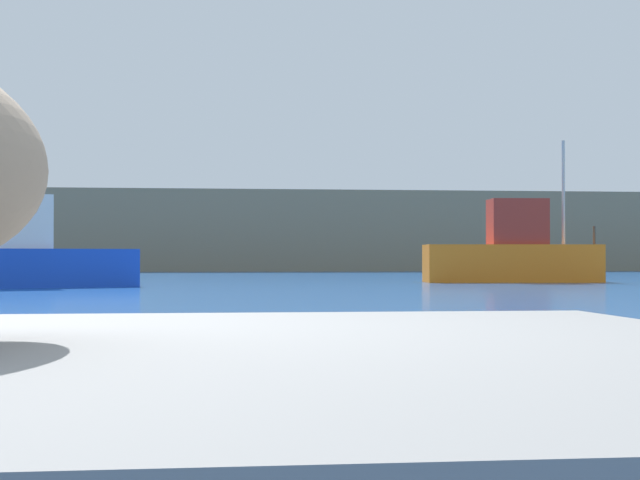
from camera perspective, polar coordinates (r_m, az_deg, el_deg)
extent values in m
cube|color=#7F755B|center=(74.13, -7.62, 0.39)|extent=(140.00, 15.01, 5.20)
cube|color=orange|center=(40.65, 10.25, -1.24)|extent=(6.66, 2.38, 1.42)
cube|color=maroon|center=(40.72, 10.52, 0.96)|extent=(2.20, 1.60, 1.71)
cylinder|color=#B2B2B2|center=(41.20, 12.90, 2.49)|extent=(0.12, 0.12, 3.93)
cylinder|color=#3F382D|center=(41.47, 14.47, 0.24)|extent=(0.10, 0.10, 0.70)
cube|color=blue|center=(34.60, -16.50, -1.46)|extent=(8.26, 5.63, 1.21)
cube|color=silver|center=(34.62, -16.43, 0.94)|extent=(2.99, 2.81, 1.69)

